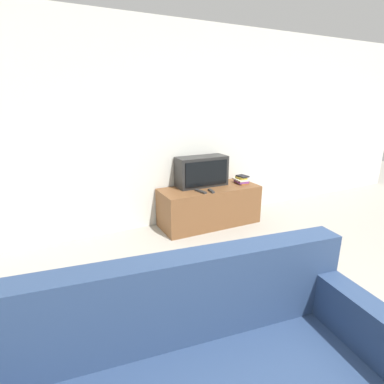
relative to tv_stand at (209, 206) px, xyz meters
The scene contains 6 objects.
wall_back 1.13m from the tv_stand, 133.81° to the left, with size 9.00×0.06×2.60m.
tv_stand is the anchor object (origin of this frame).
television 0.49m from the tv_stand, 112.03° to the left, with size 0.70×0.29×0.41m.
book_stack 0.60m from the tv_stand, ahead, with size 0.17×0.23×0.11m.
remote_on_stand 0.38m from the tv_stand, 145.79° to the right, with size 0.09×0.19×0.02m.
remote_secondary 0.34m from the tv_stand, 113.04° to the right, with size 0.05×0.15×0.02m.
Camera 1 is at (-1.62, -0.67, 1.65)m, focal length 28.00 mm.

